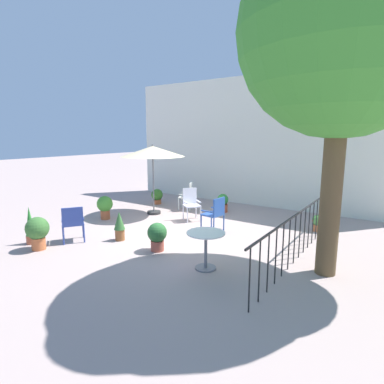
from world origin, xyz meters
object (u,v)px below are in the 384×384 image
potted_plant_0 (37,231)px  potted_plant_3 (318,222)px  potted_plant_1 (105,206)px  potted_plant_5 (119,225)px  patio_chair_1 (188,194)px  potted_plant_4 (223,203)px  potted_plant_7 (30,226)px  patio_chair_3 (73,221)px  patio_umbrella_0 (153,152)px  cafe_table_0 (206,243)px  patio_chair_0 (191,202)px  shade_tree (349,29)px  patio_chair_2 (215,212)px  potted_plant_2 (157,235)px  potted_plant_6 (157,196)px

potted_plant_0 → potted_plant_3: (4.82, 4.94, -0.18)m
potted_plant_1 → potted_plant_5: (1.84, -1.11, -0.04)m
patio_chair_1 → potted_plant_5: bearing=-82.3°
potted_plant_3 → potted_plant_4: potted_plant_4 is taller
potted_plant_7 → patio_chair_3: bearing=40.9°
patio_umbrella_0 → cafe_table_0: size_ratio=3.07×
patio_chair_0 → patio_chair_1: bearing=128.9°
potted_plant_5 → potted_plant_7: (-1.54, -1.36, 0.05)m
patio_chair_1 → potted_plant_0: size_ratio=1.27×
shade_tree → patio_chair_0: (-4.24, 1.63, -3.67)m
patio_chair_2 → patio_chair_3: 3.54m
patio_umbrella_0 → patio_chair_0: bearing=2.8°
potted_plant_3 → potted_plant_5: 5.15m
potted_plant_3 → potted_plant_5: (-3.80, -3.47, 0.13)m
potted_plant_2 → potted_plant_4: bearing=97.8°
potted_plant_7 → potted_plant_5: bearing=41.5°
patio_chair_0 → patio_chair_2: size_ratio=1.04×
potted_plant_3 → potted_plant_7: size_ratio=0.50×
patio_umbrella_0 → patio_chair_0: 2.04m
potted_plant_1 → potted_plant_2: (3.05, -1.13, -0.06)m
potted_plant_2 → potted_plant_4: 4.00m
cafe_table_0 → potted_plant_7: (-4.15, -1.13, -0.07)m
cafe_table_0 → potted_plant_7: potted_plant_7 is taller
potted_plant_2 → shade_tree: bearing=15.0°
patio_chair_1 → patio_chair_3: 4.31m
patio_chair_3 → potted_plant_7: bearing=-139.1°
shade_tree → patio_umbrella_0: shade_tree is taller
patio_chair_0 → potted_plant_4: patio_chair_0 is taller
potted_plant_6 → potted_plant_2: bearing=-49.3°
potted_plant_5 → shade_tree: bearing=11.0°
shade_tree → patio_chair_0: 5.84m
potted_plant_5 → potted_plant_1: bearing=148.9°
potted_plant_1 → potted_plant_6: 2.54m
shade_tree → potted_plant_5: size_ratio=8.35×
patio_umbrella_0 → potted_plant_2: bearing=-47.5°
potted_plant_2 → potted_plant_3: potted_plant_2 is taller
cafe_table_0 → patio_chair_0: size_ratio=0.76×
potted_plant_7 → cafe_table_0: bearing=15.2°
patio_chair_0 → potted_plant_7: patio_chair_0 is taller
patio_chair_3 → potted_plant_2: patio_chair_3 is taller
shade_tree → potted_plant_4: shade_tree is taller
potted_plant_1 → potted_plant_5: size_ratio=1.00×
patio_chair_2 → potted_plant_2: 1.96m
potted_plant_1 → potted_plant_6: bearing=92.4°
potted_plant_0 → potted_plant_7: (-0.52, 0.11, -0.00)m
potted_plant_3 → potted_plant_4: (-3.13, 0.48, 0.07)m
patio_umbrella_0 → potted_plant_7: patio_umbrella_0 is taller
potted_plant_5 → patio_chair_0: bearing=81.7°
patio_chair_2 → potted_plant_6: patio_chair_2 is taller
patio_chair_0 → patio_chair_3: patio_chair_0 is taller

